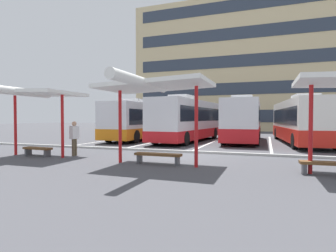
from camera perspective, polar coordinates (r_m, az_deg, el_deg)
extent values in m
plane|color=#47474C|center=(13.95, 2.74, -6.18)|extent=(160.00, 160.00, 0.00)
cube|color=#D1BC8C|center=(47.83, 14.95, 11.41)|extent=(33.11, 11.01, 20.14)
cube|color=#2D3847|center=(41.61, 14.22, 2.02)|extent=(30.46, 0.08, 1.77)
cube|color=#2D3847|center=(41.83, 14.26, 7.54)|extent=(30.46, 0.08, 1.77)
cube|color=#2D3847|center=(42.44, 14.30, 12.96)|extent=(30.46, 0.08, 1.77)
cube|color=#2D3847|center=(43.42, 14.34, 18.18)|extent=(30.46, 0.08, 1.77)
cube|color=#2D3847|center=(44.74, 14.38, 23.13)|extent=(30.46, 0.08, 1.77)
cube|color=silver|center=(24.70, -5.38, 1.18)|extent=(2.64, 10.52, 2.86)
cube|color=orange|center=(24.73, -5.37, -1.18)|extent=(2.68, 10.56, 0.82)
cube|color=black|center=(24.70, -5.38, 1.84)|extent=(2.66, 9.68, 1.19)
cube|color=black|center=(29.50, -1.00, 1.92)|extent=(2.26, 0.10, 1.72)
cube|color=silver|center=(23.57, -6.77, 5.07)|extent=(1.55, 2.21, 0.36)
cylinder|color=black|center=(28.54, -4.35, -1.18)|extent=(0.31, 1.00, 1.00)
cylinder|color=black|center=(27.65, 0.11, -1.27)|extent=(0.31, 1.00, 1.00)
cylinder|color=black|center=(22.12, -12.23, -2.03)|extent=(0.31, 1.00, 1.00)
cylinder|color=black|center=(20.95, -6.76, -2.20)|extent=(0.31, 1.00, 1.00)
cube|color=silver|center=(22.61, 4.25, 1.35)|extent=(3.45, 10.72, 3.03)
cube|color=red|center=(22.64, 4.25, -1.53)|extent=(3.50, 10.77, 0.75)
cube|color=black|center=(22.61, 4.25, 2.43)|extent=(3.41, 9.89, 1.08)
cube|color=black|center=(27.58, 8.10, 2.14)|extent=(2.22, 0.28, 1.82)
cube|color=silver|center=(21.44, 3.01, 5.87)|extent=(1.71, 2.33, 0.36)
cylinder|color=black|center=(26.49, 4.69, -1.40)|extent=(0.39, 1.02, 1.00)
cylinder|color=black|center=(25.78, 9.55, -1.50)|extent=(0.39, 1.02, 1.00)
cylinder|color=black|center=(19.78, -2.68, -2.42)|extent=(0.39, 1.02, 1.00)
cylinder|color=black|center=(18.82, 3.62, -2.63)|extent=(0.39, 1.02, 1.00)
cube|color=silver|center=(23.04, 15.38, 1.22)|extent=(2.60, 10.15, 2.96)
cube|color=red|center=(23.07, 15.36, -1.31)|extent=(2.64, 10.19, 0.92)
cube|color=black|center=(23.04, 15.39, 2.27)|extent=(2.62, 9.34, 1.02)
cube|color=black|center=(28.06, 16.05, 2.01)|extent=(2.18, 0.11, 1.78)
cube|color=silver|center=(21.83, 15.19, 5.57)|extent=(1.51, 2.22, 0.36)
cylinder|color=black|center=(26.62, 13.40, -1.42)|extent=(0.31, 1.00, 1.00)
cylinder|color=black|center=(26.49, 18.30, -1.48)|extent=(0.31, 1.00, 1.00)
cylinder|color=black|center=(19.76, 11.41, -2.45)|extent=(0.31, 1.00, 1.00)
cylinder|color=black|center=(19.59, 18.01, -2.54)|extent=(0.31, 1.00, 1.00)
cube|color=silver|center=(22.64, 25.80, 1.03)|extent=(3.51, 11.68, 2.89)
cube|color=red|center=(22.67, 25.77, -1.44)|extent=(3.55, 11.72, 0.94)
cube|color=black|center=(22.64, 25.81, 1.83)|extent=(3.45, 10.77, 1.16)
cube|color=black|center=(28.27, 23.55, 1.84)|extent=(2.17, 0.28, 1.74)
cube|color=silver|center=(21.28, 26.61, 5.37)|extent=(1.68, 2.33, 0.36)
cylinder|color=black|center=(26.59, 21.62, -1.50)|extent=(0.39, 1.02, 1.00)
cylinder|color=black|center=(26.97, 26.41, -1.51)|extent=(0.39, 1.02, 1.00)
cylinder|color=black|center=(18.40, 24.80, -2.87)|extent=(0.39, 1.02, 1.00)
cube|color=white|center=(26.01, -9.52, -2.57)|extent=(0.16, 14.00, 0.01)
cube|color=white|center=(24.19, -0.53, -2.86)|extent=(0.16, 14.00, 0.01)
cube|color=white|center=(23.05, 9.62, -3.10)|extent=(0.16, 14.00, 0.01)
cube|color=white|center=(22.69, 20.45, -3.26)|extent=(0.16, 14.00, 0.01)
cube|color=white|center=(23.15, 31.24, -3.29)|extent=(0.16, 14.00, 0.01)
cylinder|color=red|center=(16.19, -29.10, 0.14)|extent=(0.14, 0.14, 3.07)
cylinder|color=red|center=(14.07, -21.06, 0.05)|extent=(0.14, 0.14, 3.07)
cube|color=white|center=(15.14, -25.44, 6.21)|extent=(4.00, 2.88, 0.30)
cylinder|color=white|center=(14.26, -29.15, 6.34)|extent=(0.36, 3.99, 0.36)
cube|color=brown|center=(15.13, -25.45, -4.20)|extent=(1.63, 0.53, 0.10)
cube|color=#4C4C51|center=(15.65, -27.01, -4.86)|extent=(0.14, 0.34, 0.35)
cube|color=#4C4C51|center=(14.67, -23.77, -5.25)|extent=(0.14, 0.34, 0.35)
cylinder|color=red|center=(11.86, -9.91, 0.01)|extent=(0.14, 0.14, 3.13)
cylinder|color=red|center=(10.61, 5.88, -0.16)|extent=(0.14, 0.14, 3.13)
cube|color=white|center=(11.20, -2.46, 8.38)|extent=(4.33, 2.97, 0.33)
cylinder|color=white|center=(9.98, -5.40, 9.03)|extent=(0.36, 4.32, 0.36)
cube|color=brown|center=(11.39, -2.09, -5.91)|extent=(1.99, 0.43, 0.10)
cube|color=#4C4C51|center=(11.76, -5.92, -6.79)|extent=(0.12, 0.34, 0.35)
cube|color=#4C4C51|center=(11.14, 1.96, -7.26)|extent=(0.12, 0.34, 0.35)
cylinder|color=red|center=(10.52, 27.49, -0.64)|extent=(0.14, 0.14, 3.02)
cube|color=brown|center=(10.64, 30.79, -6.68)|extent=(1.95, 0.53, 0.10)
cube|color=#4C4C51|center=(10.50, 26.42, -7.97)|extent=(0.14, 0.34, 0.35)
cube|color=#ADADA8|center=(15.20, 4.20, -5.31)|extent=(44.00, 0.24, 0.12)
cylinder|color=brown|center=(14.74, -18.63, -4.16)|extent=(0.14, 0.14, 0.86)
cylinder|color=brown|center=(14.61, -19.06, -4.22)|extent=(0.14, 0.14, 0.86)
cube|color=silver|center=(14.62, -18.87, -1.26)|extent=(0.23, 0.50, 0.64)
sphere|color=tan|center=(14.60, -18.89, 0.46)|extent=(0.23, 0.23, 0.23)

